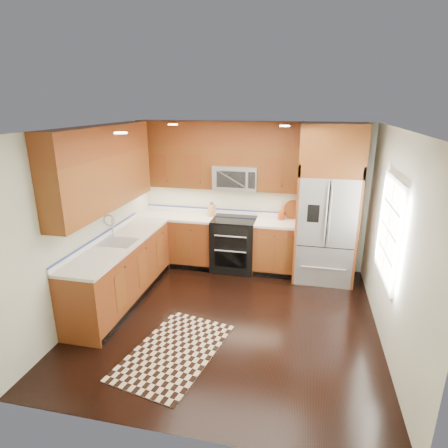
% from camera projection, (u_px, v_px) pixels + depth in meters
% --- Properties ---
extents(ground, '(4.00, 4.00, 0.00)m').
position_uv_depth(ground, '(229.00, 319.00, 5.25)').
color(ground, black).
rests_on(ground, ground).
extents(wall_back, '(4.00, 0.02, 2.60)m').
position_uv_depth(wall_back, '(252.00, 196.00, 6.71)').
color(wall_back, silver).
rests_on(wall_back, ground).
extents(wall_left, '(0.02, 4.00, 2.60)m').
position_uv_depth(wall_left, '(90.00, 221.00, 5.26)').
color(wall_left, silver).
rests_on(wall_left, ground).
extents(wall_right, '(0.02, 4.00, 2.60)m').
position_uv_depth(wall_right, '(394.00, 243.00, 4.44)').
color(wall_right, silver).
rests_on(wall_right, ground).
extents(window, '(0.04, 1.10, 1.30)m').
position_uv_depth(window, '(389.00, 230.00, 4.60)').
color(window, white).
rests_on(window, ground).
extents(base_cabinets, '(2.85, 3.00, 0.90)m').
position_uv_depth(base_cabinets, '(167.00, 257.00, 6.20)').
color(base_cabinets, brown).
rests_on(base_cabinets, ground).
extents(countertop, '(2.86, 3.01, 0.04)m').
position_uv_depth(countertop, '(176.00, 229.00, 6.13)').
color(countertop, silver).
rests_on(countertop, base_cabinets).
extents(upper_cabinets, '(2.85, 3.00, 1.15)m').
position_uv_depth(upper_cabinets, '(172.00, 161.00, 5.87)').
color(upper_cabinets, brown).
rests_on(upper_cabinets, ground).
extents(range, '(0.76, 0.67, 0.95)m').
position_uv_depth(range, '(234.00, 244.00, 6.71)').
color(range, black).
rests_on(range, ground).
extents(microwave, '(0.76, 0.40, 0.42)m').
position_uv_depth(microwave, '(236.00, 177.00, 6.46)').
color(microwave, '#B2B2B7').
rests_on(microwave, ground).
extents(refrigerator, '(0.98, 0.75, 2.60)m').
position_uv_depth(refrigerator, '(327.00, 205.00, 6.10)').
color(refrigerator, '#B2B2B7').
rests_on(refrigerator, ground).
extents(sink_faucet, '(0.54, 0.44, 0.37)m').
position_uv_depth(sink_faucet, '(117.00, 238.00, 5.51)').
color(sink_faucet, '#B2B2B7').
rests_on(sink_faucet, countertop).
extents(rug, '(1.23, 1.71, 0.01)m').
position_uv_depth(rug, '(174.00, 351.00, 4.56)').
color(rug, black).
rests_on(rug, ground).
extents(knife_block, '(0.12, 0.14, 0.25)m').
position_uv_depth(knife_block, '(212.00, 210.00, 6.75)').
color(knife_block, tan).
rests_on(knife_block, countertop).
extents(utensil_crock, '(0.12, 0.12, 0.33)m').
position_uv_depth(utensil_crock, '(281.00, 213.00, 6.52)').
color(utensil_crock, '#A43A14').
rests_on(utensil_crock, countertop).
extents(cutting_board, '(0.37, 0.37, 0.02)m').
position_uv_depth(cutting_board, '(293.00, 218.00, 6.61)').
color(cutting_board, brown).
rests_on(cutting_board, countertop).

